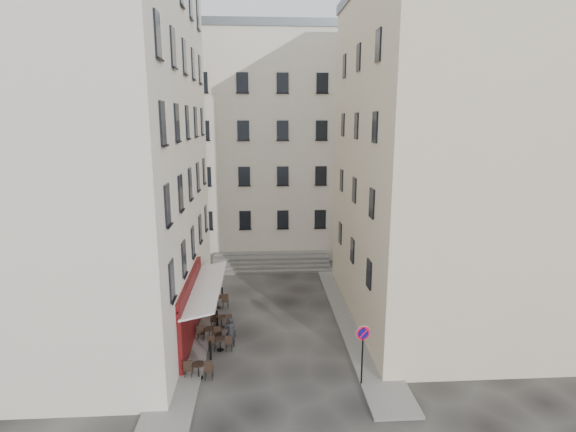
{
  "coord_description": "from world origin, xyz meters",
  "views": [
    {
      "loc": [
        -0.73,
        -20.89,
        11.38
      ],
      "look_at": [
        0.8,
        4.0,
        5.96
      ],
      "focal_mm": 28.0,
      "sensor_mm": 36.0,
      "label": 1
    }
  ],
  "objects": [
    {
      "name": "bollard_near",
      "position": [
        -3.25,
        -1.0,
        0.53
      ],
      "size": [
        0.12,
        0.12,
        0.98
      ],
      "color": "black",
      "rests_on": "ground"
    },
    {
      "name": "sidewalk_left",
      "position": [
        -4.5,
        4.0,
        0.06
      ],
      "size": [
        2.0,
        22.0,
        0.12
      ],
      "primitive_type": "cube",
      "color": "slate",
      "rests_on": "ground"
    },
    {
      "name": "bollard_far",
      "position": [
        -3.25,
        6.0,
        0.53
      ],
      "size": [
        0.12,
        0.12,
        0.98
      ],
      "color": "black",
      "rests_on": "ground"
    },
    {
      "name": "building_back",
      "position": [
        -1.0,
        19.0,
        9.31
      ],
      "size": [
        18.2,
        10.2,
        18.6
      ],
      "color": "beige",
      "rests_on": "ground"
    },
    {
      "name": "bistro_table_d",
      "position": [
        -3.0,
        2.37,
        0.43
      ],
      "size": [
        1.2,
        0.56,
        0.84
      ],
      "color": "black",
      "rests_on": "ground"
    },
    {
      "name": "stone_steps",
      "position": [
        0.0,
        12.57,
        0.4
      ],
      "size": [
        9.0,
        3.15,
        0.8
      ],
      "color": "#5E5B59",
      "rests_on": "ground"
    },
    {
      "name": "building_right",
      "position": [
        10.5,
        3.5,
        9.31
      ],
      "size": [
        12.2,
        14.2,
        18.6
      ],
      "color": "beige",
      "rests_on": "ground"
    },
    {
      "name": "bistro_table_e",
      "position": [
        -3.45,
        5.05,
        0.48
      ],
      "size": [
        1.34,
        0.63,
        0.94
      ],
      "color": "black",
      "rests_on": "ground"
    },
    {
      "name": "bollard_mid",
      "position": [
        -3.25,
        2.5,
        0.53
      ],
      "size": [
        0.12,
        0.12,
        0.98
      ],
      "color": "black",
      "rests_on": "ground"
    },
    {
      "name": "pedestrian",
      "position": [
        -2.36,
        0.27,
        0.79
      ],
      "size": [
        0.59,
        0.39,
        1.59
      ],
      "primitive_type": "imported",
      "rotation": [
        0.0,
        0.0,
        3.13
      ],
      "color": "black",
      "rests_on": "ground"
    },
    {
      "name": "no_parking_sign",
      "position": [
        3.53,
        -3.6,
        1.98
      ],
      "size": [
        0.63,
        0.17,
        2.8
      ],
      "rotation": [
        0.0,
        0.0,
        0.2
      ],
      "color": "black",
      "rests_on": "ground"
    },
    {
      "name": "bistro_table_a",
      "position": [
        -3.6,
        -2.6,
        0.46
      ],
      "size": [
        1.29,
        0.61,
        0.91
      ],
      "color": "black",
      "rests_on": "ground"
    },
    {
      "name": "building_left",
      "position": [
        -10.5,
        3.0,
        10.31
      ],
      "size": [
        12.2,
        16.2,
        20.6
      ],
      "color": "beige",
      "rests_on": "ground"
    },
    {
      "name": "bistro_table_c",
      "position": [
        -3.49,
        0.81,
        0.46
      ],
      "size": [
        1.28,
        0.6,
        0.9
      ],
      "color": "black",
      "rests_on": "ground"
    },
    {
      "name": "ground",
      "position": [
        0.0,
        0.0,
        0.0
      ],
      "size": [
        90.0,
        90.0,
        0.0
      ],
      "primitive_type": "plane",
      "color": "black",
      "rests_on": "ground"
    },
    {
      "name": "bistro_table_b",
      "position": [
        -2.85,
        -0.18,
        0.44
      ],
      "size": [
        1.22,
        0.57,
        0.86
      ],
      "color": "black",
      "rests_on": "ground"
    },
    {
      "name": "cafe_storefront",
      "position": [
        -4.32,
        1.0,
        1.88
      ],
      "size": [
        1.74,
        7.3,
        3.5
      ],
      "color": "#470A0D",
      "rests_on": "ground"
    },
    {
      "name": "sidewalk_right",
      "position": [
        4.5,
        3.0,
        0.06
      ],
      "size": [
        2.0,
        18.0,
        0.12
      ],
      "primitive_type": "cube",
      "color": "slate",
      "rests_on": "ground"
    }
  ]
}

